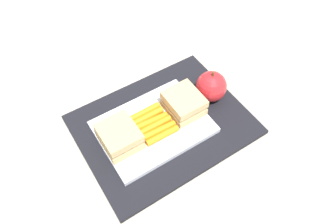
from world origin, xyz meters
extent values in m
plane|color=#B7AD99|center=(0.00, 0.00, 0.00)|extent=(2.40, 2.40, 0.00)
cube|color=black|center=(0.00, 0.00, 0.01)|extent=(0.36, 0.28, 0.01)
cube|color=white|center=(-0.03, 0.00, 0.02)|extent=(0.23, 0.17, 0.01)
cube|color=tan|center=(-0.10, 0.00, 0.03)|extent=(0.07, 0.08, 0.02)
cube|color=beige|center=(-0.10, 0.00, 0.04)|extent=(0.07, 0.07, 0.01)
cube|color=tan|center=(-0.10, 0.00, 0.06)|extent=(0.07, 0.08, 0.02)
cube|color=tan|center=(0.05, 0.00, 0.03)|extent=(0.07, 0.08, 0.02)
cube|color=beige|center=(0.05, 0.00, 0.04)|extent=(0.07, 0.07, 0.01)
cube|color=tan|center=(0.05, 0.00, 0.06)|extent=(0.07, 0.08, 0.02)
cylinder|color=orange|center=(-0.02, -0.04, 0.03)|extent=(0.08, 0.01, 0.02)
cylinder|color=orange|center=(-0.02, -0.02, 0.03)|extent=(0.08, 0.01, 0.02)
cylinder|color=orange|center=(-0.02, -0.01, 0.03)|extent=(0.08, 0.01, 0.01)
cylinder|color=orange|center=(-0.02, 0.01, 0.03)|extent=(0.08, 0.01, 0.02)
cylinder|color=orange|center=(-0.03, 0.02, 0.03)|extent=(0.08, 0.01, 0.01)
cylinder|color=orange|center=(-0.03, 0.04, 0.03)|extent=(0.08, 0.01, 0.02)
sphere|color=red|center=(0.13, 0.01, 0.05)|extent=(0.07, 0.07, 0.07)
cylinder|color=brown|center=(0.13, 0.01, 0.09)|extent=(0.01, 0.01, 0.01)
camera|label=1|loc=(-0.21, -0.35, 0.59)|focal=34.59mm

